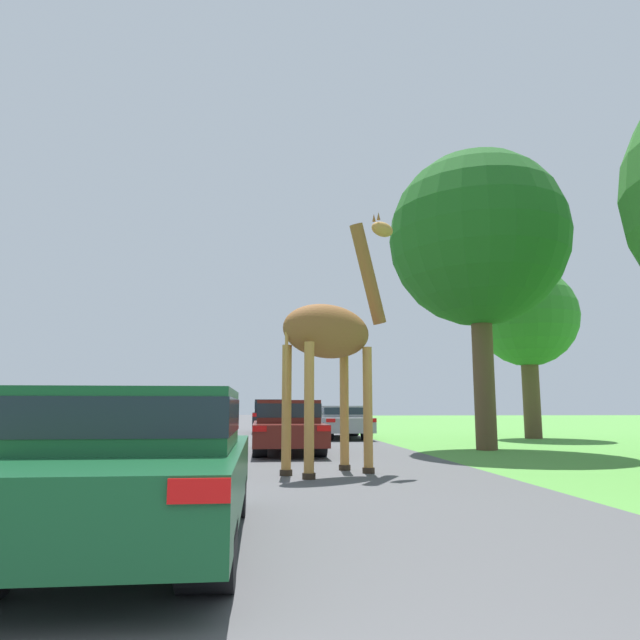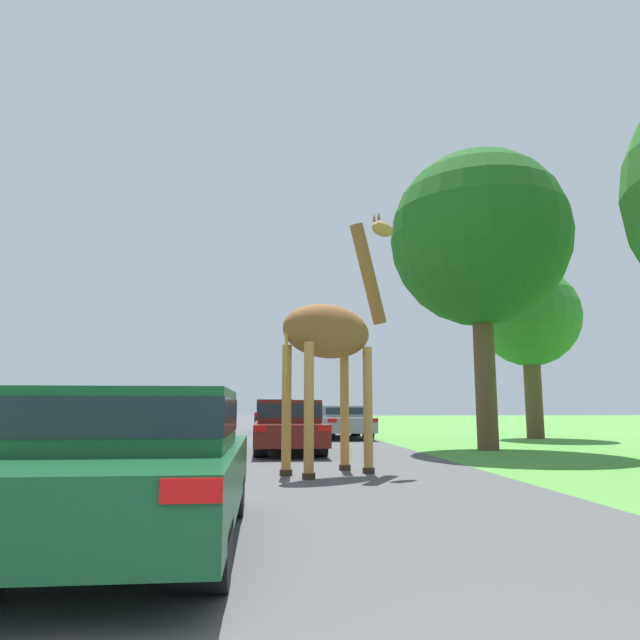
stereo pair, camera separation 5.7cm
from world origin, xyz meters
name	(u,v)px [view 1 (the left image)]	position (x,y,z in m)	size (l,w,h in m)	color
road	(259,429)	(0.00, 30.00, 0.00)	(8.35, 120.00, 0.00)	#4C4C4F
giraffe_near_road	(332,336)	(1.34, 9.44, 2.44)	(2.52, 1.88, 5.03)	#B77F3D
car_lead_maroon	(140,460)	(-0.96, 4.38, 0.71)	(1.76, 4.21, 1.31)	#144C28
car_queue_right	(287,425)	(0.76, 14.29, 0.71)	(1.74, 4.56, 1.33)	#561914
car_queue_left	(272,415)	(0.62, 26.32, 0.80)	(1.81, 4.18, 1.51)	black
car_far_ahead	(342,420)	(3.17, 21.22, 0.67)	(1.75, 4.82, 1.21)	gray
car_verge_right	(133,436)	(-2.18, 9.84, 0.66)	(1.82, 3.99, 1.21)	navy
tree_centre_back	(527,319)	(10.30, 20.12, 4.56)	(3.83, 3.83, 6.55)	brown
tree_right_cluster	(478,240)	(6.26, 14.65, 5.96)	(5.10, 5.10, 8.55)	brown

